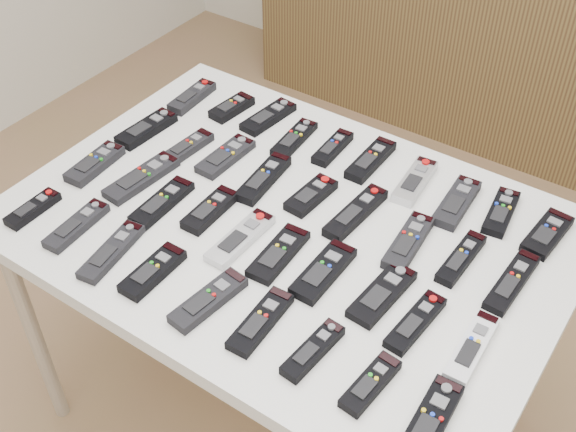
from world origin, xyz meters
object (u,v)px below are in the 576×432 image
Objects in this scene: remote_23 at (240,238)px; remote_6 at (415,181)px; remote_27 at (415,322)px; remote_30 at (77,225)px; remote_10 at (147,129)px; remote_3 at (294,139)px; sideboard at (454,30)px; remote_14 at (311,195)px; remote_36 at (370,384)px; remote_32 at (153,271)px; remote_28 at (472,347)px; remote_9 at (547,234)px; remote_20 at (142,178)px; table at (288,241)px; remote_1 at (232,108)px; remote_7 at (457,203)px; remote_4 at (333,148)px; remote_5 at (371,160)px; remote_8 at (501,212)px; remote_0 at (192,97)px; remote_35 at (313,350)px; remote_22 at (210,210)px; remote_34 at (261,321)px; remote_2 at (268,117)px; remote_24 at (279,254)px; remote_18 at (512,282)px; remote_11 at (188,147)px; remote_26 at (382,294)px; remote_13 at (264,178)px; remote_17 at (461,258)px; remote_16 at (408,242)px; remote_15 at (356,213)px; remote_37 at (429,423)px.

remote_6 is at bearing 61.17° from remote_23.
remote_27 is 0.78m from remote_30.
remote_3 is at bearing 31.81° from remote_10.
remote_14 is (0.31, -1.61, 0.36)m from sideboard.
remote_32 is at bearing -173.40° from remote_36.
remote_28 is at bearing 61.93° from remote_36.
remote_9 is at bearing 29.28° from remote_30.
remote_9 is 0.77× the size of remote_20.
remote_27 reaches higher than table.
remote_28 is 0.22m from remote_36.
sideboard reaches higher than remote_3.
remote_7 is at bearing 4.56° from remote_1.
remote_4 is 1.03× the size of remote_14.
remote_32 is at bearing -165.05° from remote_28.
remote_5 reaches higher than remote_8.
remote_6 is (0.69, 0.02, -0.00)m from remote_0.
remote_14 is at bearing 128.21° from remote_35.
remote_22 reaches higher than remote_36.
remote_20 is 1.18× the size of remote_34.
remote_22 is 0.30m from remote_30.
remote_0 is at bearing -163.65° from remote_2.
remote_24 is at bearing -113.52° from remote_6.
remote_22 is 0.92× the size of remote_27.
remote_32 reaches higher than remote_3.
remote_22 is at bearing -162.53° from remote_18.
remote_20 and remote_23 have the same top height.
remote_27 is at bearing -69.68° from sideboard.
remote_11 is at bearing 90.30° from remote_20.
remote_20 is (0.13, -0.35, -0.00)m from remote_0.
remote_7 is 1.00× the size of remote_26.
remote_20 is (-0.25, -0.16, -0.00)m from remote_13.
remote_3 is 0.41m from remote_20.
remote_27 is (0.33, -0.41, -0.00)m from remote_5.
remote_24 is at bearing -127.10° from remote_7.
remote_7 is at bearing 118.93° from remote_17.
remote_3 is 0.62m from remote_34.
remote_1 reaches higher than remote_27.
remote_35 is at bearing -52.56° from remote_14.
remote_20 is (-0.64, -0.16, -0.00)m from remote_16.
remote_13 reaches higher than remote_8.
remote_22 reaches higher than remote_9.
remote_14 is (-0.39, -0.20, 0.00)m from remote_8.
remote_32 is (0.17, -2.01, 0.36)m from sideboard.
remote_6 and remote_15 have the same top height.
sideboard reaches higher than remote_37.
remote_32 is (-0.09, -0.19, 0.00)m from remote_23.
remote_30 is (-0.67, -0.21, 0.00)m from remote_26.
remote_4 is 1.03× the size of remote_36.
remote_23 and remote_26 have the same top height.
remote_22 reaches higher than table.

